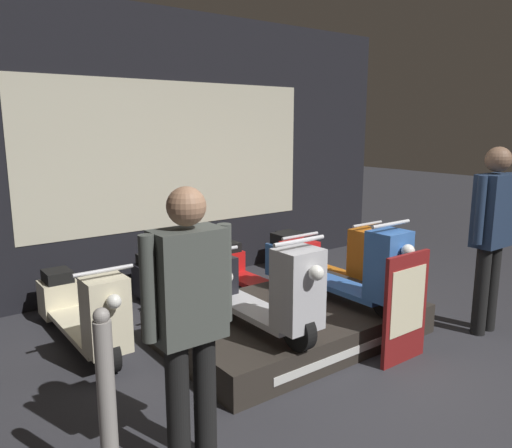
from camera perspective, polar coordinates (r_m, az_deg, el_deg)
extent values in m
plane|color=#2D2D33|center=(3.97, 15.32, -17.82)|extent=(30.00, 30.00, 0.00)
cube|color=black|center=(6.06, -9.35, 8.26)|extent=(6.66, 0.08, 3.20)
cube|color=beige|center=(6.03, -9.14, 7.77)|extent=(3.66, 0.01, 1.70)
cube|color=#2D2823|center=(4.65, 3.95, -11.11)|extent=(2.27, 1.47, 0.27)
cube|color=silver|center=(4.18, 10.80, -14.23)|extent=(1.59, 0.01, 0.07)
cylinder|color=black|center=(3.76, 4.94, -12.05)|extent=(0.09, 0.30, 0.30)
cylinder|color=black|center=(4.80, -6.06, -6.82)|extent=(0.09, 0.30, 0.30)
cube|color=#BCBCC1|center=(4.26, -1.27, -9.29)|extent=(0.31, 1.28, 0.05)
cube|color=#BCBCC1|center=(3.66, 4.79, -7.42)|extent=(0.32, 0.27, 0.60)
cube|color=#BCBCC1|center=(4.75, -5.94, -6.01)|extent=(0.34, 0.31, 0.34)
cube|color=black|center=(4.68, -5.95, -3.38)|extent=(0.25, 0.28, 0.11)
cylinder|color=silver|center=(3.56, 4.96, -1.95)|extent=(0.46, 0.03, 0.03)
sphere|color=white|center=(3.48, 6.91, -5.58)|extent=(0.11, 0.11, 0.11)
cylinder|color=black|center=(4.46, 14.88, -8.57)|extent=(0.09, 0.30, 0.30)
cylinder|color=black|center=(5.36, 3.36, -4.81)|extent=(0.09, 0.30, 0.30)
cube|color=#386BBC|center=(4.89, 8.56, -6.66)|extent=(0.31, 1.28, 0.05)
cube|color=#386BBC|center=(4.38, 14.86, -4.62)|extent=(0.32, 0.27, 0.60)
cube|color=#386BBC|center=(5.32, 3.53, -4.07)|extent=(0.34, 0.31, 0.34)
cube|color=black|center=(5.26, 3.61, -1.70)|extent=(0.25, 0.28, 0.11)
cylinder|color=silver|center=(4.29, 15.18, -0.01)|extent=(0.46, 0.03, 0.03)
sphere|color=white|center=(4.23, 16.98, -2.95)|extent=(0.11, 0.11, 0.11)
cylinder|color=black|center=(4.18, -16.40, -14.08)|extent=(0.09, 0.30, 0.30)
cylinder|color=black|center=(5.39, -21.60, -8.55)|extent=(0.09, 0.30, 0.30)
cube|color=beige|center=(4.78, -19.35, -11.09)|extent=(0.31, 1.28, 0.05)
cube|color=beige|center=(4.07, -16.76, -9.96)|extent=(0.32, 0.27, 0.60)
cube|color=beige|center=(5.35, -21.59, -7.84)|extent=(0.34, 0.31, 0.34)
cube|color=black|center=(5.27, -21.75, -5.52)|extent=(0.25, 0.28, 0.11)
cylinder|color=silver|center=(3.95, -17.02, -5.12)|extent=(0.46, 0.03, 0.03)
sphere|color=white|center=(3.85, -15.92, -8.51)|extent=(0.11, 0.11, 0.11)
cylinder|color=black|center=(4.57, -4.45, -11.34)|extent=(0.09, 0.30, 0.30)
cylinder|color=black|center=(5.71, -11.89, -6.89)|extent=(0.09, 0.30, 0.30)
cube|color=black|center=(5.13, -8.60, -8.99)|extent=(0.31, 1.28, 0.05)
cube|color=black|center=(4.48, -4.67, -7.53)|extent=(0.32, 0.27, 0.60)
cube|color=black|center=(5.66, -11.83, -6.21)|extent=(0.34, 0.31, 0.34)
cube|color=black|center=(5.59, -11.89, -4.00)|extent=(0.25, 0.28, 0.11)
cylinder|color=silver|center=(4.37, -4.69, -3.09)|extent=(0.46, 0.03, 0.03)
sphere|color=white|center=(4.28, -3.34, -6.07)|extent=(0.11, 0.11, 0.11)
cylinder|color=black|center=(5.14, 5.06, -8.76)|extent=(0.09, 0.30, 0.30)
cylinder|color=black|center=(6.17, -3.47, -5.28)|extent=(0.09, 0.30, 0.30)
cube|color=red|center=(5.64, 0.39, -6.97)|extent=(0.31, 1.28, 0.05)
cube|color=red|center=(5.05, 4.95, -5.34)|extent=(0.32, 0.27, 0.60)
cube|color=red|center=(6.13, -3.36, -4.63)|extent=(0.34, 0.31, 0.34)
cube|color=black|center=(6.06, -3.35, -2.58)|extent=(0.25, 0.28, 0.11)
cylinder|color=silver|center=(4.96, 5.08, -1.37)|extent=(0.46, 0.03, 0.03)
sphere|color=white|center=(4.87, 6.47, -3.94)|extent=(0.11, 0.11, 0.11)
cylinder|color=black|center=(5.82, 12.43, -6.56)|extent=(0.09, 0.30, 0.30)
cylinder|color=black|center=(6.74, 3.62, -3.83)|extent=(0.09, 0.30, 0.30)
cube|color=orange|center=(6.26, 7.69, -5.20)|extent=(0.31, 1.28, 0.05)
cube|color=orange|center=(5.74, 12.40, -3.52)|extent=(0.32, 0.27, 0.60)
cube|color=orange|center=(6.71, 3.75, -3.23)|extent=(0.34, 0.31, 0.34)
cube|color=black|center=(6.65, 3.82, -1.34)|extent=(0.25, 0.28, 0.11)
cylinder|color=silver|center=(5.66, 12.61, -0.01)|extent=(0.46, 0.03, 0.03)
sphere|color=white|center=(5.58, 13.94, -2.24)|extent=(0.11, 0.11, 0.11)
cylinder|color=black|center=(2.94, -8.90, -20.05)|extent=(0.13, 0.13, 0.77)
cylinder|color=black|center=(3.01, -5.86, -19.15)|extent=(0.13, 0.13, 0.77)
cube|color=#474C47|center=(2.69, -7.73, -6.92)|extent=(0.38, 0.21, 0.61)
cylinder|color=#474C47|center=(2.59, -12.24, -7.28)|extent=(0.08, 0.08, 0.56)
cylinder|color=#474C47|center=(2.80, -3.61, -5.61)|extent=(0.08, 0.08, 0.56)
sphere|color=#A87A5B|center=(2.59, -7.98, 2.01)|extent=(0.21, 0.21, 0.21)
cylinder|color=black|center=(5.03, 24.33, -7.01)|extent=(0.13, 0.13, 0.83)
cylinder|color=black|center=(5.18, 25.26, -6.59)|extent=(0.13, 0.13, 0.83)
cube|color=#1E2D47|center=(4.94, 25.51, 1.40)|extent=(0.38, 0.21, 0.65)
cylinder|color=#1E2D47|center=(4.73, 24.22, 1.44)|extent=(0.08, 0.08, 0.60)
cylinder|color=#1E2D47|center=(5.14, 26.75, 1.94)|extent=(0.08, 0.08, 0.60)
sphere|color=brown|center=(4.89, 25.96, 6.66)|extent=(0.22, 0.22, 0.22)
cube|color=maroon|center=(4.24, 16.71, -9.24)|extent=(0.51, 0.04, 0.91)
cube|color=beige|center=(4.20, 16.99, -8.43)|extent=(0.42, 0.01, 0.55)
cylinder|color=gray|center=(2.79, -16.62, -19.86)|extent=(0.09, 0.09, 0.97)
sphere|color=gray|center=(2.57, -17.27, -9.99)|extent=(0.08, 0.08, 0.08)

